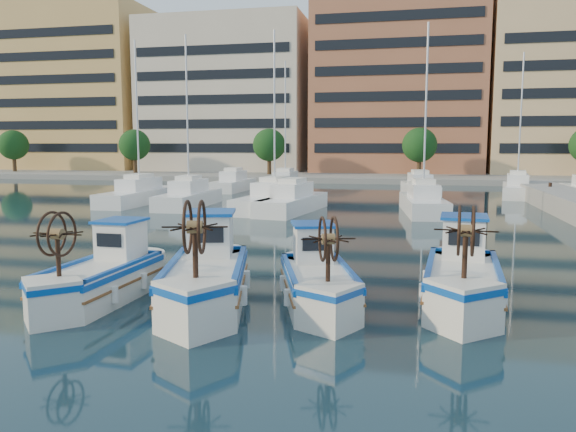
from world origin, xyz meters
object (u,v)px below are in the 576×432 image
object	(u,v)px
fishing_boat_a	(103,274)
fishing_boat_b	(207,274)
fishing_boat_c	(317,278)
fishing_boat_d	(463,275)

from	to	relation	value
fishing_boat_a	fishing_boat_b	distance (m)	2.94
fishing_boat_a	fishing_boat_c	world-z (taller)	fishing_boat_a
fishing_boat_c	fishing_boat_d	distance (m)	3.86
fishing_boat_c	fishing_boat_d	bearing A→B (deg)	-5.24
fishing_boat_a	fishing_boat_d	bearing A→B (deg)	11.91
fishing_boat_b	fishing_boat_d	distance (m)	6.80
fishing_boat_b	fishing_boat_d	bearing A→B (deg)	-1.48
fishing_boat_d	fishing_boat_a	bearing A→B (deg)	-165.73
fishing_boat_a	fishing_boat_c	distance (m)	5.87
fishing_boat_c	fishing_boat_b	bearing A→B (deg)	175.82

